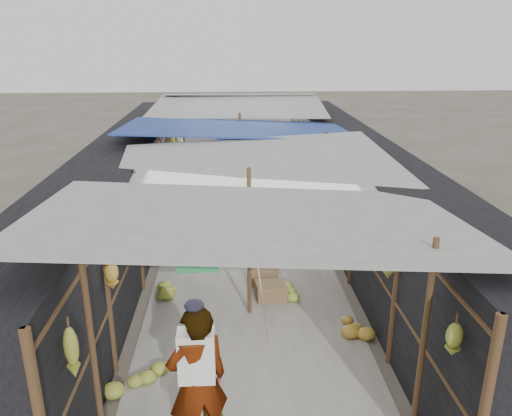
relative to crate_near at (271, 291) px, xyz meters
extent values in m
cube|color=#9E998E|center=(-0.40, 3.04, -0.15)|extent=(3.60, 16.00, 0.02)
cube|color=black|center=(-3.10, 3.04, 0.99)|extent=(1.40, 15.00, 2.30)
cube|color=black|center=(2.30, 3.04, 0.99)|extent=(1.40, 15.00, 2.30)
cube|color=olive|center=(0.00, 0.00, 0.00)|extent=(0.57, 0.48, 0.32)
cube|color=olive|center=(-0.07, 0.65, 0.01)|extent=(0.57, 0.46, 0.33)
cube|color=olive|center=(-1.09, 8.34, -0.02)|extent=(0.51, 0.46, 0.27)
cylinder|color=black|center=(1.02, 2.70, -0.08)|extent=(0.55, 0.55, 0.16)
imported|color=white|center=(-1.10, -3.46, 0.78)|extent=(0.80, 0.66, 1.89)
imported|color=#2054A1|center=(-0.59, 6.37, 0.68)|extent=(0.84, 0.67, 1.69)
imported|color=#544E49|center=(0.87, 6.55, 0.23)|extent=(0.39, 0.56, 0.79)
cylinder|color=brown|center=(-2.20, -3.46, 1.14)|extent=(0.07, 0.07, 2.60)
cylinder|color=brown|center=(1.40, -3.46, 1.14)|extent=(0.07, 0.07, 2.60)
cylinder|color=brown|center=(-0.40, -0.46, 1.14)|extent=(0.07, 0.07, 2.60)
cylinder|color=brown|center=(-2.20, 2.54, 1.14)|extent=(0.07, 0.07, 2.60)
cylinder|color=brown|center=(1.40, 2.54, 1.14)|extent=(0.07, 0.07, 2.60)
cylinder|color=brown|center=(-0.40, 5.54, 1.14)|extent=(0.07, 0.07, 2.60)
cylinder|color=brown|center=(-2.20, 8.54, 1.14)|extent=(0.07, 0.07, 2.60)
cylinder|color=brown|center=(1.40, 8.54, 1.14)|extent=(0.07, 0.07, 2.60)
cube|color=#979792|center=(-0.40, -2.46, 2.34)|extent=(5.21, 3.19, 0.52)
cube|color=#979792|center=(-0.20, 0.74, 2.19)|extent=(5.23, 3.73, 0.50)
cube|color=navy|center=(-0.50, 4.04, 2.29)|extent=(5.40, 3.60, 0.41)
cube|color=#979792|center=(-0.40, 7.34, 2.39)|extent=(5.37, 3.66, 0.27)
cube|color=#979792|center=(-0.30, 9.74, 2.49)|extent=(5.00, 1.99, 0.24)
cylinder|color=brown|center=(-2.40, 3.04, 1.89)|extent=(0.06, 15.00, 0.06)
cylinder|color=brown|center=(1.60, 3.04, 1.89)|extent=(0.06, 15.00, 0.06)
cylinder|color=gray|center=(-0.40, 3.04, 1.89)|extent=(0.02, 15.00, 0.02)
cube|color=#A11842|center=(0.36, 1.30, 1.59)|extent=(0.50, 0.03, 0.60)
cube|color=#174F95|center=(-0.78, 3.05, 1.59)|extent=(0.70, 0.03, 0.60)
cube|color=#2A7F4B|center=(-1.19, -1.58, 1.54)|extent=(0.60, 0.03, 0.70)
cube|color=#212697|center=(-0.75, 7.02, 1.59)|extent=(0.65, 0.03, 0.60)
cube|color=silver|center=(0.08, 6.38, 1.62)|extent=(0.60, 0.03, 0.55)
ellipsoid|color=olive|center=(-2.28, -3.83, 1.46)|extent=(0.14, 0.12, 0.58)
ellipsoid|color=#B1892D|center=(-2.28, -2.07, 1.42)|extent=(0.19, 0.16, 0.41)
ellipsoid|color=#B1892D|center=(-2.28, -0.67, 1.32)|extent=(0.17, 0.15, 0.57)
ellipsoid|color=#B1892D|center=(-2.28, 0.87, 1.54)|extent=(0.15, 0.13, 0.39)
ellipsoid|color=olive|center=(-2.28, 2.30, 1.53)|extent=(0.19, 0.16, 0.41)
ellipsoid|color=olive|center=(-2.28, 4.02, 1.55)|extent=(0.20, 0.17, 0.41)
ellipsoid|color=olive|center=(-2.28, 5.63, 1.60)|extent=(0.17, 0.14, 0.52)
ellipsoid|color=#B1892D|center=(-2.28, 6.78, 1.63)|extent=(0.18, 0.15, 0.48)
ellipsoid|color=#B1892D|center=(-2.28, 8.25, 1.59)|extent=(0.18, 0.15, 0.44)
ellipsoid|color=olive|center=(-2.28, 9.58, 1.57)|extent=(0.20, 0.17, 0.40)
ellipsoid|color=olive|center=(1.48, -3.95, 1.55)|extent=(0.17, 0.14, 0.37)
ellipsoid|color=olive|center=(1.48, -1.90, 1.43)|extent=(0.18, 0.16, 0.51)
ellipsoid|color=#B1892D|center=(1.48, -0.39, 1.44)|extent=(0.15, 0.13, 0.45)
ellipsoid|color=olive|center=(1.48, 0.81, 1.48)|extent=(0.17, 0.14, 0.56)
ellipsoid|color=olive|center=(1.48, 2.01, 1.55)|extent=(0.16, 0.14, 0.54)
ellipsoid|color=#B1892D|center=(1.48, 3.96, 1.40)|extent=(0.15, 0.13, 0.44)
ellipsoid|color=#B1892D|center=(1.48, 4.95, 1.44)|extent=(0.15, 0.13, 0.40)
ellipsoid|color=olive|center=(1.48, 6.69, 1.63)|extent=(0.15, 0.12, 0.39)
ellipsoid|color=#B1892D|center=(1.48, 8.32, 1.49)|extent=(0.18, 0.16, 0.47)
ellipsoid|color=#B1892D|center=(1.48, 9.50, 1.63)|extent=(0.20, 0.17, 0.49)
ellipsoid|color=olive|center=(1.18, 7.09, -0.01)|extent=(0.59, 0.50, 0.30)
ellipsoid|color=olive|center=(-1.91, 0.12, 0.01)|extent=(0.67, 0.57, 0.33)
ellipsoid|color=#B1892D|center=(-1.69, 8.00, 0.01)|extent=(0.69, 0.59, 0.35)
ellipsoid|color=olive|center=(-0.91, 2.88, 0.02)|extent=(0.71, 0.61, 0.36)
ellipsoid|color=#B1892D|center=(0.84, 4.35, 0.00)|extent=(0.64, 0.55, 0.32)
ellipsoid|color=olive|center=(0.17, 0.09, -0.03)|extent=(0.51, 0.44, 0.26)
ellipsoid|color=olive|center=(-2.07, -2.32, 0.01)|extent=(0.69, 0.58, 0.34)
ellipsoid|color=#B1892D|center=(1.19, -1.15, -0.01)|extent=(0.59, 0.50, 0.29)
camera|label=1|loc=(-0.71, -8.07, 4.39)|focal=35.00mm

